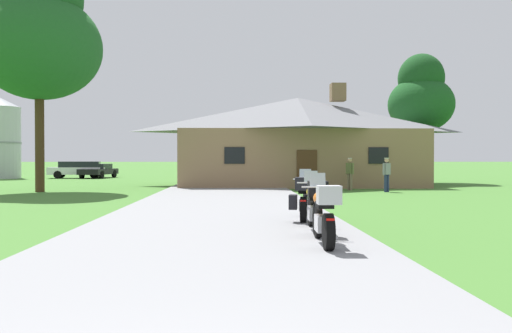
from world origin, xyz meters
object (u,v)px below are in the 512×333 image
(tree_left_near, at_px, (39,33))
(parked_black_sedan_far_left, at_px, (99,170))
(motorcycle_orange_nearest_to_camera, at_px, (324,214))
(motorcycle_yellow_second_in_row, at_px, (315,206))
(motorcycle_blue_farthest_in_row, at_px, (304,199))
(bystander_gray_shirt_beside_signpost, at_px, (387,173))
(tree_right_of_lodge, at_px, (421,97))
(bystander_olive_shirt_near_lodge, at_px, (350,172))
(parked_white_suv_far_left, at_px, (78,169))

(tree_left_near, xyz_separation_m, parked_black_sedan_far_left, (-1.91, 18.91, -7.21))
(motorcycle_orange_nearest_to_camera, xyz_separation_m, motorcycle_yellow_second_in_row, (0.11, 1.85, 0.00))
(tree_left_near, bearing_deg, motorcycle_orange_nearest_to_camera, -56.62)
(motorcycle_orange_nearest_to_camera, bearing_deg, motorcycle_yellow_second_in_row, 88.13)
(motorcycle_orange_nearest_to_camera, distance_m, tree_left_near, 21.78)
(motorcycle_blue_farthest_in_row, bearing_deg, motorcycle_orange_nearest_to_camera, -82.84)
(bystander_gray_shirt_beside_signpost, xyz_separation_m, tree_right_of_lodge, (5.18, 9.98, 4.88))
(bystander_gray_shirt_beside_signpost, distance_m, tree_left_near, 18.46)
(parked_black_sedan_far_left, bearing_deg, tree_right_of_lodge, -11.92)
(bystander_olive_shirt_near_lodge, xyz_separation_m, bystander_gray_shirt_beside_signpost, (1.46, -1.69, 0.00))
(motorcycle_blue_farthest_in_row, bearing_deg, tree_right_of_lodge, 73.31)
(tree_right_of_lodge, distance_m, tree_left_near, 24.17)
(motorcycle_blue_farthest_in_row, height_order, parked_white_suv_far_left, parked_white_suv_far_left)
(bystander_olive_shirt_near_lodge, xyz_separation_m, tree_right_of_lodge, (6.64, 8.28, 4.88))
(motorcycle_orange_nearest_to_camera, bearing_deg, parked_black_sedan_far_left, 111.52)
(tree_right_of_lodge, xyz_separation_m, parked_black_sedan_far_left, (-24.19, 9.75, -5.19))
(motorcycle_orange_nearest_to_camera, height_order, tree_right_of_lodge, tree_right_of_lodge)
(motorcycle_yellow_second_in_row, bearing_deg, bystander_gray_shirt_beside_signpost, 71.20)
(motorcycle_blue_farthest_in_row, bearing_deg, bystander_olive_shirt_near_lodge, 82.57)
(motorcycle_blue_farthest_in_row, height_order, bystander_gray_shirt_beside_signpost, bystander_gray_shirt_beside_signpost)
(bystander_gray_shirt_beside_signpost, distance_m, tree_right_of_lodge, 12.26)
(motorcycle_blue_farthest_in_row, relative_size, parked_white_suv_far_left, 0.43)
(bystander_olive_shirt_near_lodge, bearing_deg, bystander_gray_shirt_beside_signpost, 8.06)
(motorcycle_orange_nearest_to_camera, bearing_deg, bystander_olive_shirt_near_lodge, 77.87)
(bystander_gray_shirt_beside_signpost, bearing_deg, motorcycle_blue_farthest_in_row, -153.54)
(motorcycle_yellow_second_in_row, height_order, bystander_olive_shirt_near_lodge, bystander_olive_shirt_near_lodge)
(tree_left_near, bearing_deg, tree_right_of_lodge, 22.35)
(motorcycle_yellow_second_in_row, relative_size, tree_right_of_lodge, 0.24)
(motorcycle_yellow_second_in_row, relative_size, parked_black_sedan_far_left, 0.47)
(motorcycle_yellow_second_in_row, distance_m, parked_white_suv_far_left, 37.04)
(motorcycle_yellow_second_in_row, height_order, parked_black_sedan_far_left, motorcycle_yellow_second_in_row)
(bystander_olive_shirt_near_lodge, bearing_deg, motorcycle_blue_farthest_in_row, -49.37)
(motorcycle_orange_nearest_to_camera, height_order, parked_white_suv_far_left, parked_white_suv_far_left)
(bystander_gray_shirt_beside_signpost, relative_size, parked_black_sedan_far_left, 0.38)
(bystander_gray_shirt_beside_signpost, bearing_deg, tree_right_of_lodge, 23.57)
(bystander_gray_shirt_beside_signpost, bearing_deg, bystander_olive_shirt_near_lodge, 91.84)
(parked_white_suv_far_left, bearing_deg, tree_left_near, -177.51)
(bystander_olive_shirt_near_lodge, bearing_deg, tree_left_near, -119.56)
(bystander_olive_shirt_near_lodge, relative_size, bystander_gray_shirt_beside_signpost, 1.00)
(motorcycle_yellow_second_in_row, distance_m, bystander_olive_shirt_near_lodge, 16.72)
(motorcycle_orange_nearest_to_camera, height_order, motorcycle_blue_farthest_in_row, same)
(motorcycle_yellow_second_in_row, relative_size, tree_left_near, 0.18)
(bystander_olive_shirt_near_lodge, relative_size, tree_right_of_lodge, 0.19)
(motorcycle_yellow_second_in_row, height_order, tree_right_of_lodge, tree_right_of_lodge)
(tree_left_near, height_order, parked_black_sedan_far_left, tree_left_near)
(motorcycle_blue_farthest_in_row, bearing_deg, parked_white_suv_far_left, 124.35)
(parked_white_suv_far_left, bearing_deg, motorcycle_blue_farthest_in_row, -163.03)
(bystander_gray_shirt_beside_signpost, height_order, parked_white_suv_far_left, bystander_gray_shirt_beside_signpost)
(motorcycle_blue_farthest_in_row, distance_m, tree_right_of_lodge, 25.40)
(motorcycle_yellow_second_in_row, relative_size, motorcycle_blue_farthest_in_row, 1.00)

